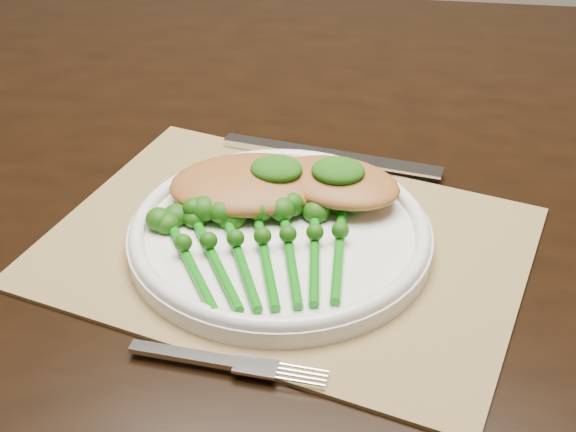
# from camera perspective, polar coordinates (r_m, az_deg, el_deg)

# --- Properties ---
(dining_table) EXTENTS (1.61, 0.91, 0.75)m
(dining_table) POSITION_cam_1_polar(r_m,az_deg,el_deg) (1.09, 1.23, -11.90)
(dining_table) COLOR black
(dining_table) RESTS_ON ground
(placemat) EXTENTS (0.47, 0.39, 0.00)m
(placemat) POSITION_cam_1_polar(r_m,az_deg,el_deg) (0.70, -0.17, -2.15)
(placemat) COLOR olive
(placemat) RESTS_ON dining_table
(dinner_plate) EXTENTS (0.26, 0.26, 0.02)m
(dinner_plate) POSITION_cam_1_polar(r_m,az_deg,el_deg) (0.69, -0.57, -1.19)
(dinner_plate) COLOR white
(dinner_plate) RESTS_ON placemat
(knife) EXTENTS (0.23, 0.06, 0.01)m
(knife) POSITION_cam_1_polar(r_m,az_deg,el_deg) (0.82, 1.55, 4.54)
(knife) COLOR silver
(knife) RESTS_ON placemat
(fork) EXTENTS (0.15, 0.03, 0.00)m
(fork) POSITION_cam_1_polar(r_m,az_deg,el_deg) (0.58, -3.45, -10.49)
(fork) COLOR silver
(fork) RESTS_ON placemat
(chicken_fillet_left) EXTENTS (0.16, 0.13, 0.03)m
(chicken_fillet_left) POSITION_cam_1_polar(r_m,az_deg,el_deg) (0.72, -2.74, 2.30)
(chicken_fillet_left) COLOR #9F632E
(chicken_fillet_left) RESTS_ON dinner_plate
(chicken_fillet_right) EXTENTS (0.13, 0.11, 0.02)m
(chicken_fillet_right) POSITION_cam_1_polar(r_m,az_deg,el_deg) (0.72, 3.52, 2.43)
(chicken_fillet_right) COLOR #9F632E
(chicken_fillet_right) RESTS_ON dinner_plate
(pesto_dollop_left) EXTENTS (0.05, 0.04, 0.02)m
(pesto_dollop_left) POSITION_cam_1_polar(r_m,az_deg,el_deg) (0.71, -0.83, 3.37)
(pesto_dollop_left) COLOR #124309
(pesto_dollop_left) RESTS_ON chicken_fillet_left
(pesto_dollop_right) EXTENTS (0.05, 0.04, 0.02)m
(pesto_dollop_right) POSITION_cam_1_polar(r_m,az_deg,el_deg) (0.71, 3.59, 3.23)
(pesto_dollop_right) COLOR #124309
(pesto_dollop_right) RESTS_ON chicken_fillet_right
(broccolini_bundle) EXTENTS (0.18, 0.19, 0.04)m
(broccolini_bundle) POSITION_cam_1_polar(r_m,az_deg,el_deg) (0.65, -1.62, -3.00)
(broccolini_bundle) COLOR #0E6B0E
(broccolini_bundle) RESTS_ON dinner_plate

